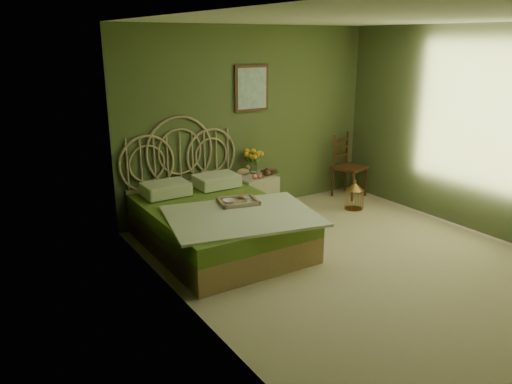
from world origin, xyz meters
TOP-DOWN VIEW (x-y plane):
  - floor at (0.00, 0.00)m, footprint 4.50×4.50m
  - ceiling at (0.00, 0.00)m, footprint 4.50×4.50m
  - wall_back at (0.00, 2.25)m, footprint 4.00×0.00m
  - wall_left at (-2.00, 0.00)m, footprint 0.00×4.50m
  - wall_right at (2.00, 0.00)m, footprint 0.00×4.50m
  - wall_art at (0.02, 2.22)m, footprint 0.54×0.04m
  - bed at (-1.10, 1.23)m, footprint 1.84×2.32m
  - nightstand at (-0.08, 1.99)m, footprint 0.51×0.51m
  - chair at (1.63, 1.96)m, footprint 0.54×0.54m
  - birdcage at (1.25, 1.35)m, footprint 0.26×0.26m
  - book_lower at (0.10, 2.00)m, footprint 0.18×0.23m
  - book_upper at (0.10, 2.00)m, footprint 0.28×0.30m
  - cereal_bowl at (-0.98, 1.12)m, footprint 0.18×0.18m
  - coffee_cup at (-0.80, 1.01)m, footprint 0.10×0.10m

SIDE VIEW (x-z plane):
  - floor at x=0.00m, z-range 0.00..0.00m
  - birdcage at x=1.25m, z-range 0.00..0.40m
  - bed at x=-1.10m, z-range -0.41..1.03m
  - nightstand at x=-0.08m, z-range -0.14..0.85m
  - chair at x=1.63m, z-range 0.05..1.05m
  - book_lower at x=0.10m, z-range 0.56..0.58m
  - cereal_bowl at x=-0.98m, z-range 0.55..0.59m
  - coffee_cup at x=-0.80m, z-range 0.55..0.63m
  - book_upper at x=0.10m, z-range 0.58..0.60m
  - wall_back at x=0.00m, z-range -0.70..3.30m
  - wall_left at x=-2.00m, z-range -0.95..3.55m
  - wall_right at x=2.00m, z-range -0.95..3.55m
  - wall_art at x=0.02m, z-range 1.43..2.07m
  - ceiling at x=0.00m, z-range 2.60..2.60m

